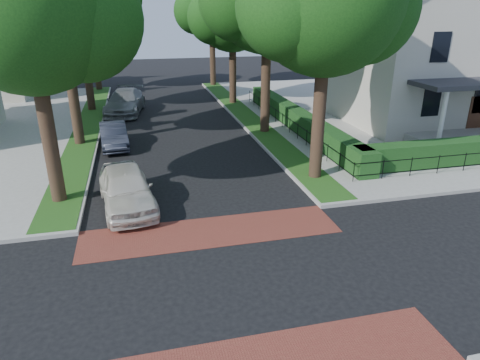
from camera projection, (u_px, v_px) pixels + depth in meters
name	position (u px, v px, depth m)	size (l,w,h in m)	color
ground	(231.00, 285.00, 12.14)	(120.00, 120.00, 0.00)	black
sidewalk_ne	(421.00, 107.00, 33.51)	(30.00, 30.00, 0.15)	gray
crosswalk_far	(211.00, 232.00, 15.03)	(9.00, 2.20, 0.01)	maroon
grass_strip_ne	(247.00, 116.00, 30.48)	(1.60, 29.80, 0.02)	#1B4E16
grass_strip_nw	(88.00, 125.00, 28.12)	(1.60, 29.80, 0.02)	#1B4E16
tree_right_near	(327.00, 0.00, 17.04)	(7.75, 6.67, 10.66)	black
tree_right_far	(233.00, 14.00, 32.63)	(7.25, 6.23, 9.74)	black
tree_right_back	(212.00, 9.00, 40.61)	(7.50, 6.45, 10.20)	black
tree_left_near	(31.00, 9.00, 14.77)	(7.50, 6.45, 10.20)	black
tree_left_far	(81.00, 11.00, 30.13)	(7.00, 6.02, 9.86)	black
tree_left_back	(91.00, 7.00, 38.16)	(7.75, 6.66, 10.44)	black
hedge_main_road	(298.00, 120.00, 27.07)	(1.00, 18.00, 1.20)	#153B14
fence_main_road	(286.00, 123.00, 26.95)	(0.06, 18.00, 0.90)	black
house_victorian	(438.00, 29.00, 28.07)	(13.00, 13.05, 12.48)	beige
parked_car_front	(126.00, 188.00, 16.60)	(1.91, 4.74, 1.62)	silver
parked_car_middle	(114.00, 135.00, 24.00)	(1.41, 4.03, 1.33)	#1F232F
parked_car_rear	(125.00, 102.00, 31.70)	(2.40, 5.90, 1.71)	gray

